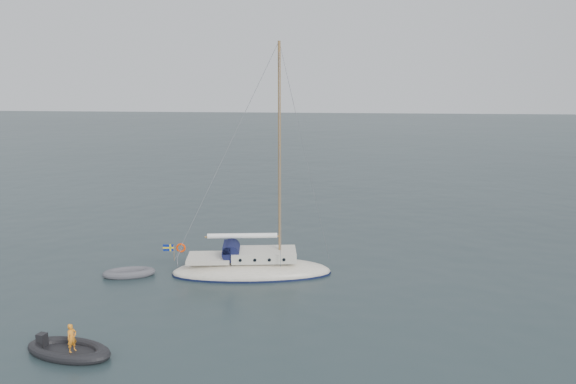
# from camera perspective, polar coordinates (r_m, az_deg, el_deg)

# --- Properties ---
(ground) EXTENTS (300.00, 300.00, 0.00)m
(ground) POSITION_cam_1_polar(r_m,az_deg,el_deg) (32.17, 0.95, -8.30)
(ground) COLOR black
(ground) RESTS_ON ground
(sailboat) EXTENTS (9.41, 2.82, 13.40)m
(sailboat) POSITION_cam_1_polar(r_m,az_deg,el_deg) (31.77, -3.71, -6.65)
(sailboat) COLOR #F2E5CF
(sailboat) RESTS_ON ground
(dinghy) EXTENTS (2.89, 1.30, 0.41)m
(dinghy) POSITION_cam_1_polar(r_m,az_deg,el_deg) (32.97, -15.85, -7.91)
(dinghy) COLOR #55545A
(dinghy) RESTS_ON ground
(rib) EXTENTS (3.77, 1.71, 1.36)m
(rib) POSITION_cam_1_polar(r_m,az_deg,el_deg) (24.95, -21.42, -14.69)
(rib) COLOR black
(rib) RESTS_ON ground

